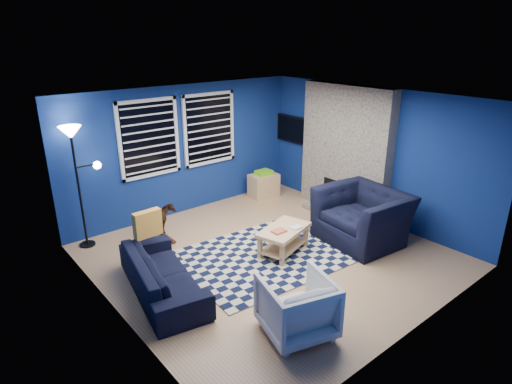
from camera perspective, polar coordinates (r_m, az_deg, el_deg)
floor at (r=7.02m, az=1.82°, el=-8.46°), size 5.00×5.00×0.00m
ceiling at (r=6.20m, az=2.08°, el=12.17°), size 5.00×5.00×0.00m
wall_back at (r=8.46m, az=-9.39°, el=5.53°), size 5.00×0.00×5.00m
wall_left at (r=5.31m, az=-18.80°, el=-4.57°), size 0.00×5.00×5.00m
wall_right at (r=8.31m, az=15.03°, el=4.82°), size 0.00×5.00×5.00m
fireplace at (r=8.50m, az=11.71°, el=5.07°), size 0.65×2.00×2.50m
window_left at (r=8.00m, az=-14.04°, el=6.92°), size 1.17×0.06×1.42m
window_right at (r=8.62m, az=-6.23°, el=8.37°), size 1.17×0.06×1.42m
tv at (r=9.49m, az=5.07°, el=8.29°), size 0.07×1.00×0.58m
rug at (r=6.97m, az=0.89°, el=-8.60°), size 2.65×2.20×0.02m
sofa at (r=6.12m, az=-12.36°, el=-10.65°), size 2.04×1.11×0.56m
armchair_big at (r=7.54m, az=13.96°, el=-3.16°), size 1.50×1.34×0.90m
armchair_bent at (r=5.24m, az=5.45°, el=-14.92°), size 0.98×1.00×0.74m
rocking_horse at (r=7.56m, az=-12.79°, el=-3.93°), size 0.51×0.69×0.53m
coffee_table at (r=6.97m, az=3.72°, el=-5.76°), size 1.04×0.78×0.46m
cabinet at (r=9.35m, az=1.03°, el=0.95°), size 0.64×0.46×0.60m
floor_lamp at (r=7.31m, az=-23.05°, el=5.26°), size 0.56×0.34×2.05m
throw_pillow at (r=6.49m, az=-14.26°, el=-4.12°), size 0.42×0.14×0.40m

